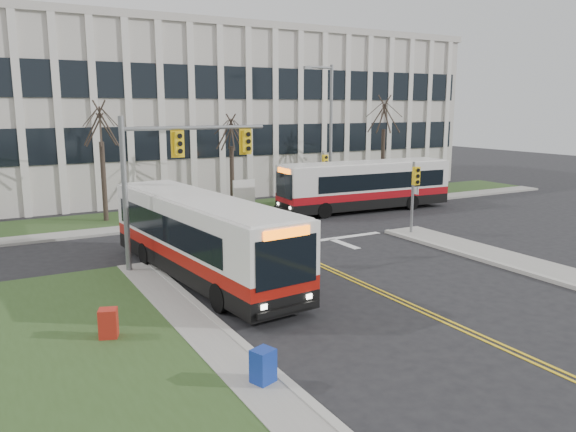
# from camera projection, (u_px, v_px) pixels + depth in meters

# --- Properties ---
(ground) EXTENTS (120.00, 120.00, 0.00)m
(ground) POSITION_uv_depth(u_px,v_px,m) (388.00, 295.00, 19.76)
(ground) COLOR black
(ground) RESTS_ON ground
(sidewalk_west) EXTENTS (1.20, 26.00, 0.14)m
(sidewalk_west) POSITION_uv_depth(u_px,v_px,m) (281.00, 411.00, 12.11)
(sidewalk_west) COLOR #9E9B93
(sidewalk_west) RESTS_ON ground
(sidewalk_cross) EXTENTS (44.00, 1.60, 0.14)m
(sidewalk_cross) POSITION_uv_depth(u_px,v_px,m) (296.00, 212.00, 35.17)
(sidewalk_cross) COLOR #9E9B93
(sidewalk_cross) RESTS_ON ground
(building_lawn) EXTENTS (44.00, 5.00, 0.12)m
(building_lawn) POSITION_uv_depth(u_px,v_px,m) (275.00, 205.00, 37.57)
(building_lawn) COLOR #2E481E
(building_lawn) RESTS_ON ground
(office_building) EXTENTS (40.00, 16.00, 12.00)m
(office_building) POSITION_uv_depth(u_px,v_px,m) (208.00, 114.00, 46.73)
(office_building) COLOR #BBB6AD
(office_building) RESTS_ON ground
(mast_arm_signal) EXTENTS (6.11, 0.38, 6.20)m
(mast_arm_signal) POSITION_uv_depth(u_px,v_px,m) (166.00, 165.00, 22.40)
(mast_arm_signal) COLOR slate
(mast_arm_signal) RESTS_ON ground
(signal_pole_near) EXTENTS (0.34, 0.39, 3.80)m
(signal_pole_near) POSITION_uv_depth(u_px,v_px,m) (414.00, 187.00, 28.64)
(signal_pole_near) COLOR slate
(signal_pole_near) RESTS_ON ground
(signal_pole_far) EXTENTS (0.34, 0.39, 3.80)m
(signal_pole_far) POSITION_uv_depth(u_px,v_px,m) (324.00, 171.00, 35.93)
(signal_pole_far) COLOR slate
(signal_pole_far) RESTS_ON ground
(streetlight) EXTENTS (2.15, 0.25, 9.20)m
(streetlight) POSITION_uv_depth(u_px,v_px,m) (329.00, 128.00, 36.50)
(streetlight) COLOR slate
(streetlight) RESTS_ON ground
(directory_sign) EXTENTS (1.50, 0.12, 2.00)m
(directory_sign) POSITION_uv_depth(u_px,v_px,m) (244.00, 193.00, 35.74)
(directory_sign) COLOR slate
(directory_sign) RESTS_ON ground
(tree_left) EXTENTS (1.80, 1.80, 7.70)m
(tree_left) POSITION_uv_depth(u_px,v_px,m) (100.00, 126.00, 31.28)
(tree_left) COLOR #42352B
(tree_left) RESTS_ON ground
(tree_mid) EXTENTS (1.80, 1.80, 6.82)m
(tree_mid) POSITION_uv_depth(u_px,v_px,m) (231.00, 134.00, 35.39)
(tree_mid) COLOR #42352B
(tree_mid) RESTS_ON ground
(tree_right) EXTENTS (1.80, 1.80, 8.25)m
(tree_right) POSITION_uv_depth(u_px,v_px,m) (384.00, 116.00, 40.76)
(tree_right) COLOR #42352B
(tree_right) RESTS_ON ground
(bus_main) EXTENTS (3.63, 11.84, 3.11)m
(bus_main) POSITION_uv_depth(u_px,v_px,m) (201.00, 239.00, 21.48)
(bus_main) COLOR silver
(bus_main) RESTS_ON ground
(bus_cross) EXTENTS (11.61, 3.06, 3.07)m
(bus_cross) POSITION_uv_depth(u_px,v_px,m) (365.00, 187.00, 35.81)
(bus_cross) COLOR silver
(bus_cross) RESTS_ON ground
(newspaper_box_blue) EXTENTS (0.62, 0.59, 0.95)m
(newspaper_box_blue) POSITION_uv_depth(u_px,v_px,m) (263.00, 368.00, 13.19)
(newspaper_box_blue) COLOR navy
(newspaper_box_blue) RESTS_ON ground
(newspaper_box_red) EXTENTS (0.62, 0.59, 0.95)m
(newspaper_box_red) POSITION_uv_depth(u_px,v_px,m) (108.00, 325.00, 15.82)
(newspaper_box_red) COLOR #AB2116
(newspaper_box_red) RESTS_ON ground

